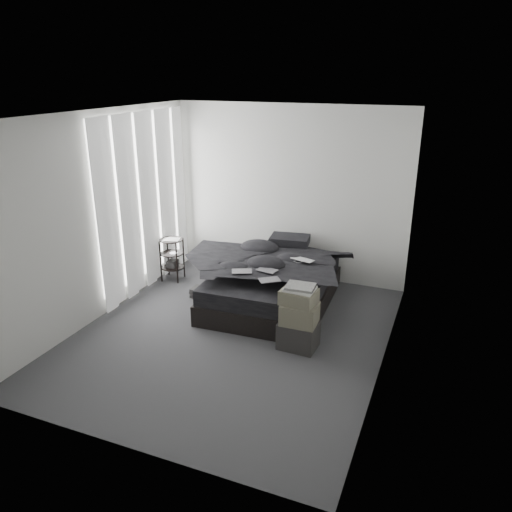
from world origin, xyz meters
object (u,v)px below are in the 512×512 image
at_px(bed, 272,294).
at_px(laptop, 300,256).
at_px(side_stand, 172,260).
at_px(box_lower, 298,335).

xyz_separation_m(bed, laptop, (0.36, 0.06, 0.59)).
bearing_deg(laptop, bed, -154.50).
height_order(side_stand, box_lower, side_stand).
distance_m(bed, box_lower, 1.20).
bearing_deg(side_stand, laptop, -4.32).
distance_m(laptop, box_lower, 1.24).
xyz_separation_m(side_stand, box_lower, (2.40, -1.21, -0.16)).
bearing_deg(bed, box_lower, -57.67).
height_order(bed, side_stand, side_stand).
bearing_deg(side_stand, box_lower, -26.71).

